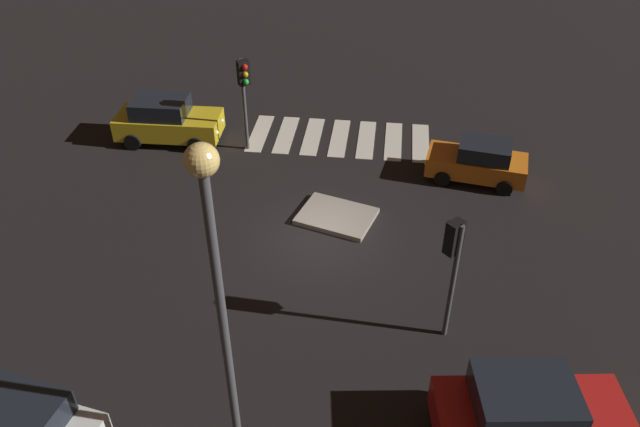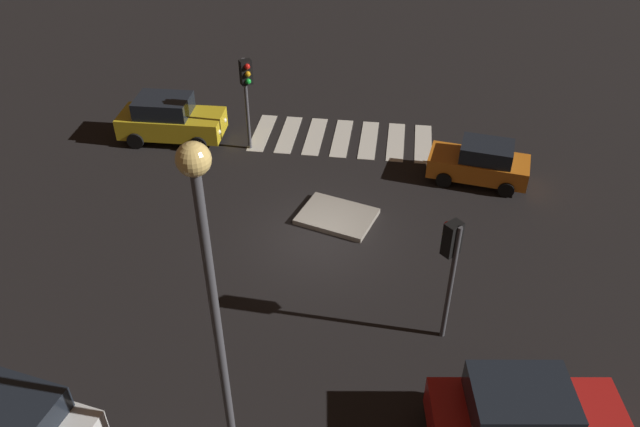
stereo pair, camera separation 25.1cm
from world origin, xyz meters
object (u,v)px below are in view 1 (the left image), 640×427
at_px(car_yellow, 167,120).
at_px(traffic_light_west, 453,252).
at_px(street_lamp, 218,283).
at_px(traffic_light_east, 244,84).
at_px(traffic_island, 336,216).
at_px(car_orange, 478,161).
at_px(car_red, 529,415).

height_order(car_yellow, traffic_light_west, traffic_light_west).
relative_size(car_yellow, street_lamp, 0.51).
bearing_deg(traffic_light_east, traffic_light_west, 5.43).
height_order(traffic_light_west, traffic_light_east, traffic_light_east).
relative_size(traffic_island, traffic_light_west, 0.78).
bearing_deg(car_yellow, traffic_island, -33.25).
distance_m(car_yellow, car_orange, 12.72).
bearing_deg(traffic_light_east, car_red, 2.85).
distance_m(traffic_island, traffic_light_west, 6.65).
xyz_separation_m(car_orange, traffic_light_west, (1.60, 8.09, 2.12)).
xyz_separation_m(traffic_island, car_yellow, (7.56, -4.67, 0.84)).
distance_m(traffic_light_west, traffic_light_east, 11.84).
xyz_separation_m(traffic_island, traffic_light_west, (-3.45, 4.93, 2.83)).
bearing_deg(car_red, street_lamp, -174.68).
relative_size(traffic_island, traffic_light_east, 0.76).
relative_size(car_orange, traffic_light_west, 1.01).
xyz_separation_m(car_red, traffic_light_west, (1.81, -3.31, 1.96)).
bearing_deg(car_red, traffic_island, 114.88).
distance_m(car_yellow, traffic_light_east, 4.09).
bearing_deg(traffic_island, car_red, 122.58).
xyz_separation_m(car_yellow, street_lamp, (-6.36, 14.40, 4.80)).
distance_m(car_red, street_lamp, 8.18).
bearing_deg(car_orange, car_yellow, 2.28).
bearing_deg(traffic_light_west, street_lamp, 90.07).
bearing_deg(car_yellow, traffic_light_east, -8.75).
bearing_deg(car_orange, car_red, 100.14).
bearing_deg(car_orange, street_lamp, 73.19).
bearing_deg(car_orange, traffic_light_east, 2.42).
bearing_deg(street_lamp, traffic_light_west, -134.15).
height_order(traffic_island, traffic_light_west, traffic_light_west).
xyz_separation_m(traffic_light_west, traffic_light_east, (7.50, -9.16, 0.05)).
xyz_separation_m(car_orange, traffic_light_east, (9.11, -1.07, 2.17)).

